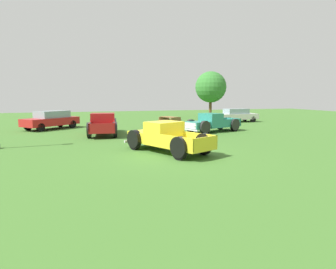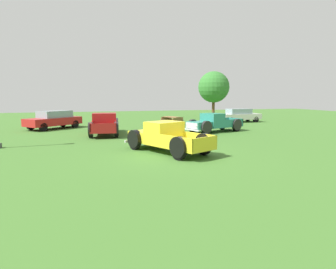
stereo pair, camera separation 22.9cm
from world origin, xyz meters
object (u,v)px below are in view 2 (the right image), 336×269
at_px(pickup_truck_behind_right, 212,123).
at_px(pickup_truck_behind_left, 105,124).
at_px(pickup_truck_foreground, 163,137).
at_px(sedan_distant_a, 54,119).
at_px(oak_tree_east, 214,87).
at_px(sedan_distant_b, 240,115).
at_px(picnic_table, 172,120).

bearing_deg(pickup_truck_behind_right, pickup_truck_behind_left, 171.28).
xyz_separation_m(pickup_truck_foreground, sedan_distant_a, (-6.34, 12.34, 0.08)).
relative_size(pickup_truck_foreground, oak_tree_east, 0.89).
distance_m(sedan_distant_a, oak_tree_east, 20.34).
distance_m(pickup_truck_foreground, sedan_distant_b, 18.21).
bearing_deg(pickup_truck_foreground, pickup_truck_behind_left, 107.18).
bearing_deg(sedan_distant_b, pickup_truck_foreground, -131.81).
bearing_deg(pickup_truck_behind_left, pickup_truck_behind_right, -8.72).
relative_size(pickup_truck_behind_right, sedan_distant_b, 1.17).
bearing_deg(sedan_distant_b, sedan_distant_a, -176.16).
distance_m(pickup_truck_behind_left, oak_tree_east, 19.41).
height_order(pickup_truck_foreground, oak_tree_east, oak_tree_east).
distance_m(pickup_truck_behind_right, picnic_table, 6.59).
height_order(pickup_truck_behind_right, picnic_table, pickup_truck_behind_right).
bearing_deg(pickup_truck_behind_left, sedan_distant_a, 130.75).
bearing_deg(pickup_truck_foreground, picnic_table, 71.26).
xyz_separation_m(pickup_truck_behind_right, sedan_distant_a, (-12.02, 5.81, 0.11)).
bearing_deg(sedan_distant_a, pickup_truck_foreground, -62.80).
xyz_separation_m(picnic_table, oak_tree_east, (7.75, 7.23, 3.40)).
xyz_separation_m(pickup_truck_behind_right, sedan_distant_b, (6.46, 7.05, 0.06)).
bearing_deg(picnic_table, sedan_distant_a, -176.52).
relative_size(pickup_truck_behind_right, oak_tree_east, 0.86).
xyz_separation_m(pickup_truck_foreground, pickup_truck_behind_left, (-2.40, 7.76, 0.01)).
xyz_separation_m(sedan_distant_a, sedan_distant_b, (18.48, 1.24, -0.06)).
distance_m(pickup_truck_behind_right, oak_tree_east, 15.48).
bearing_deg(pickup_truck_behind_left, picnic_table, 37.53).
bearing_deg(pickup_truck_foreground, oak_tree_east, 59.00).
relative_size(sedan_distant_a, sedan_distant_b, 1.09).
distance_m(sedan_distant_a, sedan_distant_b, 18.52).
bearing_deg(oak_tree_east, pickup_truck_foreground, -121.00).
relative_size(pickup_truck_behind_left, oak_tree_east, 0.89).
bearing_deg(picnic_table, oak_tree_east, 43.04).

